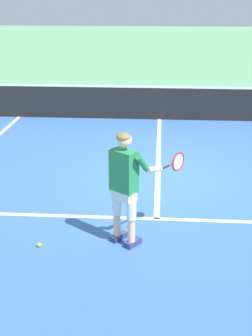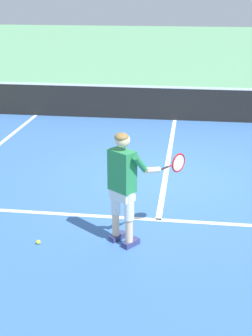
% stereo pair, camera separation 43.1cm
% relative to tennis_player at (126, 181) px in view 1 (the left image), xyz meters
% --- Properties ---
extents(ground_plane, '(80.00, 80.00, 0.00)m').
position_rel_tennis_player_xyz_m(ground_plane, '(0.45, 2.70, -0.99)').
color(ground_plane, '#609E70').
extents(court_inner_surface, '(10.98, 10.88, 0.00)m').
position_rel_tennis_player_xyz_m(court_inner_surface, '(0.45, 1.99, -0.99)').
color(court_inner_surface, '#3866A8').
rests_on(court_inner_surface, ground).
extents(line_service, '(8.23, 0.10, 0.01)m').
position_rel_tennis_player_xyz_m(line_service, '(0.45, 0.83, -0.99)').
color(line_service, white).
rests_on(line_service, ground).
extents(line_centre_service, '(0.10, 6.40, 0.01)m').
position_rel_tennis_player_xyz_m(line_centre_service, '(0.45, 4.03, -0.99)').
color(line_centre_service, white).
rests_on(line_centre_service, ground).
extents(tennis_net, '(11.96, 0.08, 1.07)m').
position_rel_tennis_player_xyz_m(tennis_net, '(0.45, 7.23, -0.49)').
color(tennis_net, '#333338').
rests_on(tennis_net, ground).
extents(tennis_player, '(1.11, 0.83, 1.71)m').
position_rel_tennis_player_xyz_m(tennis_player, '(0.00, 0.00, 0.00)').
color(tennis_player, navy).
rests_on(tennis_player, ground).
extents(tennis_ball_near_feet, '(0.07, 0.07, 0.07)m').
position_rel_tennis_player_xyz_m(tennis_ball_near_feet, '(-1.25, -0.21, -0.96)').
color(tennis_ball_near_feet, '#CCE02D').
rests_on(tennis_ball_near_feet, ground).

